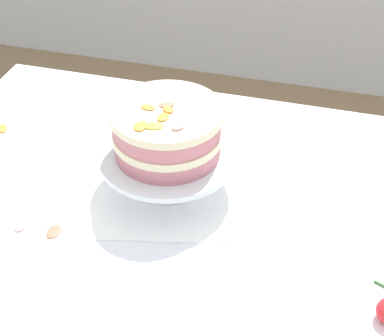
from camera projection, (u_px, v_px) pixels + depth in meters
dining_table at (207, 263)px, 1.24m from camera, size 1.40×1.00×0.74m
linen_napkin at (169, 189)px, 1.29m from camera, size 0.38×0.38×0.00m
cake_stand at (168, 159)px, 1.24m from camera, size 0.29×0.29×0.10m
layer_cake at (167, 131)px, 1.19m from camera, size 0.23×0.23×0.11m
loose_petal_0 at (54, 232)px, 1.19m from camera, size 0.03×0.04×0.00m
loose_petal_1 at (3, 128)px, 1.46m from camera, size 0.04×0.04×0.01m
loose_petal_2 at (20, 226)px, 1.20m from camera, size 0.03×0.03×0.00m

